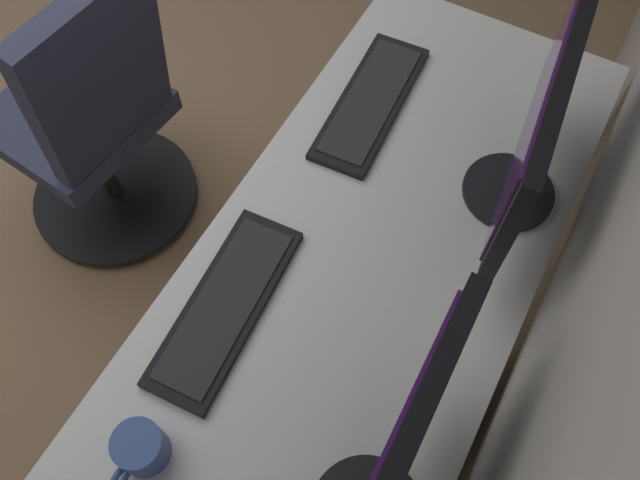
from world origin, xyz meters
name	(u,v)px	position (x,y,z in m)	size (l,w,h in m)	color
floor_plane	(8,115)	(0.00, 0.00, 0.00)	(4.78, 4.78, 0.00)	#9E7A56
desk	(341,317)	(0.36, 1.61, 0.66)	(1.80, 0.67, 0.73)	white
drawer_pedestal	(335,389)	(0.42, 1.64, 0.35)	(0.40, 0.51, 0.69)	white
monitor_secondary	(540,121)	(-0.05, 1.80, 0.97)	(0.57, 0.20, 0.42)	black
keyboard_main	(225,306)	(0.48, 1.41, 0.74)	(0.43, 0.17, 0.02)	black
keyboard_spare	(371,102)	(-0.13, 1.43, 0.74)	(0.43, 0.17, 0.02)	black
coffee_mug	(140,449)	(0.79, 1.44, 0.77)	(0.13, 0.09, 0.09)	#335193
office_chair	(95,128)	(0.11, 0.68, 0.46)	(0.56, 0.57, 0.97)	#383D56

